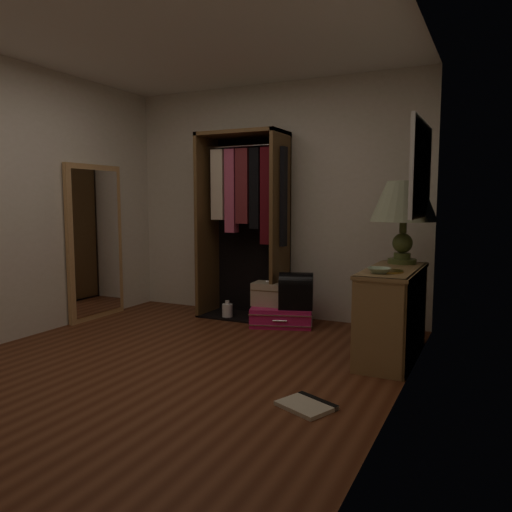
# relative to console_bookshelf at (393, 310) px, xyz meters

# --- Properties ---
(ground) EXTENTS (4.00, 4.00, 0.00)m
(ground) POSITION_rel_console_bookshelf_xyz_m (-1.54, -1.03, -0.40)
(ground) COLOR #582C19
(ground) RESTS_ON ground
(room_walls) EXTENTS (3.52, 4.02, 2.60)m
(room_walls) POSITION_rel_console_bookshelf_xyz_m (-1.46, -0.99, 1.10)
(room_walls) COLOR beige
(room_walls) RESTS_ON ground
(console_bookshelf) EXTENTS (0.42, 1.12, 0.75)m
(console_bookshelf) POSITION_rel_console_bookshelf_xyz_m (0.00, 0.00, 0.00)
(console_bookshelf) COLOR olive
(console_bookshelf) RESTS_ON ground
(open_wardrobe) EXTENTS (1.00, 0.50, 2.05)m
(open_wardrobe) POSITION_rel_console_bookshelf_xyz_m (-1.75, 0.74, 0.81)
(open_wardrobe) COLOR brown
(open_wardrobe) RESTS_ON ground
(floor_mirror) EXTENTS (0.06, 0.80, 1.70)m
(floor_mirror) POSITION_rel_console_bookshelf_xyz_m (-3.24, -0.03, 0.45)
(floor_mirror) COLOR tan
(floor_mirror) RESTS_ON ground
(pink_suitcase) EXTENTS (0.77, 0.65, 0.20)m
(pink_suitcase) POSITION_rel_console_bookshelf_xyz_m (-1.25, 0.57, -0.30)
(pink_suitcase) COLOR #D11964
(pink_suitcase) RESTS_ON ground
(train_case) EXTENTS (0.38, 0.28, 0.26)m
(train_case) POSITION_rel_console_bookshelf_xyz_m (-1.39, 0.57, -0.07)
(train_case) COLOR tan
(train_case) RESTS_ON pink_suitcase
(black_bag) EXTENTS (0.40, 0.32, 0.38)m
(black_bag) POSITION_rel_console_bookshelf_xyz_m (-1.08, 0.54, -0.01)
(black_bag) COLOR black
(black_bag) RESTS_ON pink_suitcase
(table_lamp) EXTENTS (0.75, 0.75, 0.73)m
(table_lamp) POSITION_rel_console_bookshelf_xyz_m (0.00, 0.36, 0.89)
(table_lamp) COLOR #455629
(table_lamp) RESTS_ON console_bookshelf
(brass_tray) EXTENTS (0.30, 0.30, 0.01)m
(brass_tray) POSITION_rel_console_bookshelf_xyz_m (0.00, -0.24, 0.36)
(brass_tray) COLOR #A88B40
(brass_tray) RESTS_ON console_bookshelf
(ceramic_bowl) EXTENTS (0.20, 0.20, 0.04)m
(ceramic_bowl) POSITION_rel_console_bookshelf_xyz_m (-0.05, -0.34, 0.37)
(ceramic_bowl) COLOR #A1BE9F
(ceramic_bowl) RESTS_ON console_bookshelf
(white_jug) EXTENTS (0.15, 0.15, 0.20)m
(white_jug) POSITION_rel_console_bookshelf_xyz_m (-1.91, 0.57, -0.31)
(white_jug) COLOR white
(white_jug) RESTS_ON ground
(floor_book) EXTENTS (0.40, 0.37, 0.03)m
(floor_book) POSITION_rel_console_bookshelf_xyz_m (-0.27, -1.30, -0.38)
(floor_book) COLOR beige
(floor_book) RESTS_ON ground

